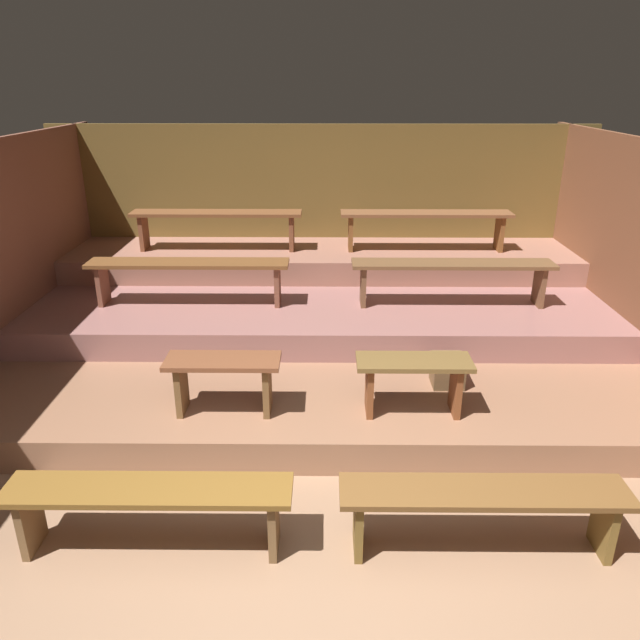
{
  "coord_description": "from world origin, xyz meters",
  "views": [
    {
      "loc": [
        0.05,
        -2.42,
        2.77
      ],
      "look_at": [
        0.0,
        2.97,
        0.62
      ],
      "focal_mm": 33.96,
      "sensor_mm": 36.0,
      "label": 1
    }
  ],
  "objects_px": {
    "bench_floor_right": "(483,503)",
    "bench_middle_left": "(189,270)",
    "bench_upper_right": "(426,220)",
    "bench_floor_left": "(149,500)",
    "bench_upper_left": "(217,219)",
    "bench_lower_right": "(413,375)",
    "wooden_crate_lower": "(448,370)",
    "bench_middle_right": "(452,270)",
    "bench_lower_left": "(223,374)"
  },
  "relations": [
    {
      "from": "bench_floor_right",
      "to": "bench_middle_left",
      "type": "xyz_separation_m",
      "value": [
        -2.39,
        2.98,
        0.57
      ]
    },
    {
      "from": "bench_lower_right",
      "to": "wooden_crate_lower",
      "type": "relative_size",
      "value": 3.36
    },
    {
      "from": "wooden_crate_lower",
      "to": "bench_lower_right",
      "type": "bearing_deg",
      "value": -128.25
    },
    {
      "from": "bench_upper_right",
      "to": "bench_lower_right",
      "type": "bearing_deg",
      "value": -99.83
    },
    {
      "from": "bench_lower_left",
      "to": "bench_upper_right",
      "type": "distance_m",
      "value": 3.57
    },
    {
      "from": "bench_floor_left",
      "to": "bench_upper_right",
      "type": "height_order",
      "value": "bench_upper_right"
    },
    {
      "from": "bench_lower_left",
      "to": "bench_floor_right",
      "type": "bearing_deg",
      "value": -34.81
    },
    {
      "from": "bench_floor_left",
      "to": "bench_upper_left",
      "type": "relative_size",
      "value": 0.87
    },
    {
      "from": "bench_upper_right",
      "to": "wooden_crate_lower",
      "type": "height_order",
      "value": "bench_upper_right"
    },
    {
      "from": "bench_middle_left",
      "to": "bench_upper_right",
      "type": "bearing_deg",
      "value": 23.9
    },
    {
      "from": "wooden_crate_lower",
      "to": "bench_lower_left",
      "type": "bearing_deg",
      "value": -165.83
    },
    {
      "from": "bench_middle_right",
      "to": "wooden_crate_lower",
      "type": "xyz_separation_m",
      "value": [
        -0.25,
        -1.27,
        -0.52
      ]
    },
    {
      "from": "bench_floor_left",
      "to": "bench_lower_left",
      "type": "bearing_deg",
      "value": 77.35
    },
    {
      "from": "bench_floor_left",
      "to": "bench_middle_left",
      "type": "bearing_deg",
      "value": 96.54
    },
    {
      "from": "bench_lower_left",
      "to": "bench_upper_left",
      "type": "height_order",
      "value": "bench_upper_left"
    },
    {
      "from": "bench_lower_left",
      "to": "bench_middle_left",
      "type": "xyz_separation_m",
      "value": [
        -0.62,
        1.74,
        0.32
      ]
    },
    {
      "from": "bench_floor_left",
      "to": "bench_lower_left",
      "type": "height_order",
      "value": "bench_lower_left"
    },
    {
      "from": "bench_lower_right",
      "to": "bench_upper_right",
      "type": "bearing_deg",
      "value": 80.17
    },
    {
      "from": "bench_floor_left",
      "to": "bench_upper_left",
      "type": "height_order",
      "value": "bench_upper_left"
    },
    {
      "from": "bench_lower_right",
      "to": "bench_floor_left",
      "type": "bearing_deg",
      "value": -145.19
    },
    {
      "from": "bench_middle_left",
      "to": "bench_lower_left",
      "type": "bearing_deg",
      "value": -70.49
    },
    {
      "from": "bench_upper_left",
      "to": "wooden_crate_lower",
      "type": "xyz_separation_m",
      "value": [
        2.37,
        -2.43,
        -0.8
      ]
    },
    {
      "from": "bench_floor_left",
      "to": "bench_upper_left",
      "type": "bearing_deg",
      "value": 93.13
    },
    {
      "from": "bench_middle_right",
      "to": "bench_lower_right",
      "type": "bearing_deg",
      "value": -109.51
    },
    {
      "from": "bench_floor_right",
      "to": "bench_upper_left",
      "type": "distance_m",
      "value": 4.79
    },
    {
      "from": "bench_floor_left",
      "to": "bench_floor_right",
      "type": "relative_size",
      "value": 1.0
    },
    {
      "from": "bench_middle_right",
      "to": "wooden_crate_lower",
      "type": "distance_m",
      "value": 1.39
    },
    {
      "from": "bench_middle_left",
      "to": "bench_floor_left",
      "type": "bearing_deg",
      "value": -83.46
    },
    {
      "from": "bench_middle_right",
      "to": "bench_middle_left",
      "type": "bearing_deg",
      "value": 180.0
    },
    {
      "from": "bench_upper_left",
      "to": "wooden_crate_lower",
      "type": "distance_m",
      "value": 3.49
    },
    {
      "from": "bench_upper_right",
      "to": "bench_floor_left",
      "type": "bearing_deg",
      "value": -118.83
    },
    {
      "from": "bench_upper_left",
      "to": "wooden_crate_lower",
      "type": "bearing_deg",
      "value": -45.7
    },
    {
      "from": "bench_floor_left",
      "to": "bench_lower_left",
      "type": "xyz_separation_m",
      "value": [
        0.28,
        1.23,
        0.24
      ]
    },
    {
      "from": "bench_lower_left",
      "to": "wooden_crate_lower",
      "type": "relative_size",
      "value": 3.36
    },
    {
      "from": "bench_lower_left",
      "to": "bench_middle_left",
      "type": "bearing_deg",
      "value": 109.51
    },
    {
      "from": "bench_middle_left",
      "to": "bench_upper_right",
      "type": "distance_m",
      "value": 2.88
    },
    {
      "from": "bench_middle_left",
      "to": "wooden_crate_lower",
      "type": "bearing_deg",
      "value": -27.07
    },
    {
      "from": "bench_middle_right",
      "to": "bench_upper_right",
      "type": "relative_size",
      "value": 1.02
    },
    {
      "from": "bench_floor_right",
      "to": "bench_lower_right",
      "type": "relative_size",
      "value": 1.96
    },
    {
      "from": "bench_lower_left",
      "to": "wooden_crate_lower",
      "type": "bearing_deg",
      "value": 14.17
    },
    {
      "from": "bench_floor_right",
      "to": "bench_middle_left",
      "type": "height_order",
      "value": "bench_middle_left"
    },
    {
      "from": "bench_floor_right",
      "to": "wooden_crate_lower",
      "type": "distance_m",
      "value": 1.71
    },
    {
      "from": "bench_middle_left",
      "to": "bench_upper_right",
      "type": "height_order",
      "value": "bench_upper_right"
    },
    {
      "from": "bench_upper_right",
      "to": "bench_middle_left",
      "type": "bearing_deg",
      "value": -156.1
    },
    {
      "from": "bench_middle_left",
      "to": "wooden_crate_lower",
      "type": "relative_size",
      "value": 7.75
    },
    {
      "from": "bench_middle_right",
      "to": "bench_floor_right",
      "type": "bearing_deg",
      "value": -96.54
    },
    {
      "from": "bench_upper_right",
      "to": "wooden_crate_lower",
      "type": "relative_size",
      "value": 7.58
    },
    {
      "from": "bench_middle_left",
      "to": "bench_floor_right",
      "type": "bearing_deg",
      "value": -51.22
    },
    {
      "from": "bench_lower_right",
      "to": "bench_upper_left",
      "type": "relative_size",
      "value": 0.44
    },
    {
      "from": "bench_middle_right",
      "to": "bench_upper_right",
      "type": "height_order",
      "value": "bench_upper_right"
    }
  ]
}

